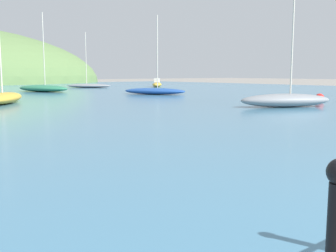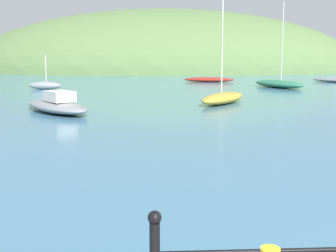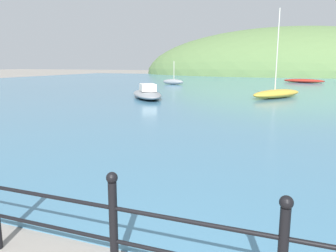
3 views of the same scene
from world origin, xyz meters
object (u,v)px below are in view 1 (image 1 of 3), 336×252
(boat_white_sailboat, at_px, (155,91))
(boat_twin_mast, at_px, (157,84))
(boat_far_left, at_px, (4,98))
(boat_green_fishing, at_px, (286,100))
(mooring_buoy, at_px, (320,98))
(boat_blue_hull, at_px, (89,86))
(boat_red_dinghy, at_px, (43,88))

(boat_white_sailboat, distance_m, boat_twin_mast, 15.68)
(boat_far_left, relative_size, boat_twin_mast, 1.21)
(boat_far_left, xyz_separation_m, boat_white_sailboat, (10.87, 2.35, -0.04))
(boat_twin_mast, bearing_deg, boat_green_fishing, -114.49)
(boat_white_sailboat, height_order, mooring_buoy, boat_white_sailboat)
(boat_far_left, height_order, mooring_buoy, boat_far_left)
(boat_blue_hull, bearing_deg, boat_red_dinghy, -139.45)
(boat_red_dinghy, relative_size, boat_twin_mast, 1.37)
(boat_far_left, bearing_deg, boat_blue_hull, 52.31)
(boat_red_dinghy, distance_m, boat_green_fishing, 21.03)
(mooring_buoy, bearing_deg, boat_blue_hull, 89.44)
(boat_far_left, distance_m, boat_red_dinghy, 12.64)
(boat_green_fishing, xyz_separation_m, mooring_buoy, (3.86, 0.68, -0.09))
(boat_blue_hull, height_order, boat_green_fishing, boat_blue_hull)
(boat_blue_hull, bearing_deg, boat_far_left, -127.69)
(boat_white_sailboat, bearing_deg, boat_twin_mast, 52.75)
(boat_blue_hull, relative_size, boat_red_dinghy, 0.91)
(boat_red_dinghy, xyz_separation_m, boat_green_fishing, (3.05, -20.81, 0.02))
(boat_green_fishing, relative_size, mooring_buoy, 11.58)
(boat_white_sailboat, relative_size, mooring_buoy, 12.23)
(boat_far_left, bearing_deg, boat_white_sailboat, 12.19)
(boat_far_left, distance_m, boat_twin_mast, 25.19)
(boat_green_fishing, bearing_deg, boat_far_left, 133.25)
(boat_white_sailboat, xyz_separation_m, boat_twin_mast, (9.49, 12.48, 0.08))
(boat_white_sailboat, bearing_deg, boat_blue_hull, 80.77)
(boat_blue_hull, bearing_deg, boat_white_sailboat, -99.23)
(boat_blue_hull, distance_m, boat_white_sailboat, 15.04)
(boat_white_sailboat, bearing_deg, boat_far_left, -167.81)
(boat_red_dinghy, bearing_deg, boat_white_sailboat, -61.37)
(boat_twin_mast, height_order, mooring_buoy, boat_twin_mast)
(boat_blue_hull, xyz_separation_m, boat_twin_mast, (7.07, -2.37, 0.10))
(boat_twin_mast, xyz_separation_m, boat_green_fishing, (-11.19, -24.57, -0.01))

